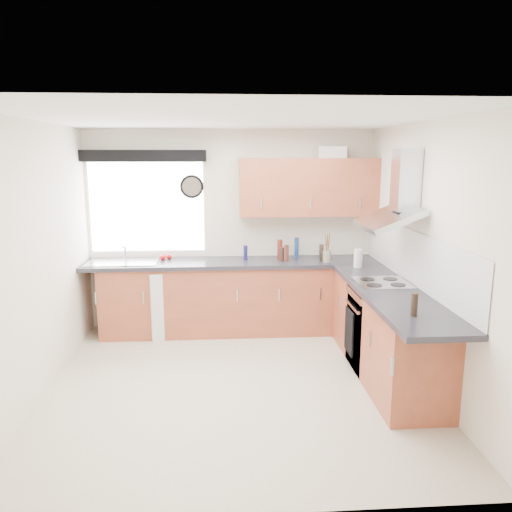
{
  "coord_description": "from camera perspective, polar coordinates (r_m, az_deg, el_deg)",
  "views": [
    {
      "loc": [
        -0.12,
        -4.5,
        2.19
      ],
      "look_at": [
        0.25,
        0.85,
        1.1
      ],
      "focal_mm": 35.0,
      "sensor_mm": 36.0,
      "label": 1
    }
  ],
  "objects": [
    {
      "name": "wall_left",
      "position": [
        4.9,
        -23.93,
        -0.59
      ],
      "size": [
        0.02,
        3.6,
        2.5
      ],
      "primitive_type": "cube",
      "color": "silver",
      "rests_on": "ground_plane"
    },
    {
      "name": "utensil_pot",
      "position": [
        6.12,
        8.11,
        -0.03
      ],
      "size": [
        0.13,
        0.13,
        0.14
      ],
      "primitive_type": "cylinder",
      "rotation": [
        0.0,
        0.0,
        0.33
      ],
      "color": "gray",
      "rests_on": "worktop_back"
    },
    {
      "name": "base_cab_right",
      "position": [
        5.23,
        14.6,
        -8.56
      ],
      "size": [
        0.58,
        2.1,
        0.86
      ],
      "primitive_type": "cube",
      "color": "brown",
      "rests_on": "ground_plane"
    },
    {
      "name": "casserole",
      "position": [
        6.37,
        8.75,
        11.64
      ],
      "size": [
        0.39,
        0.31,
        0.14
      ],
      "primitive_type": "cube",
      "rotation": [
        0.0,
        0.0,
        -0.2
      ],
      "color": "silver",
      "rests_on": "upper_cabinets"
    },
    {
      "name": "worktop_right",
      "position": [
        4.96,
        15.3,
        -4.2
      ],
      "size": [
        0.62,
        2.42,
        0.05
      ],
      "primitive_type": "cube",
      "color": "black",
      "rests_on": "base_cab_right"
    },
    {
      "name": "jar_0",
      "position": [
        6.18,
        2.74,
        0.71
      ],
      "size": [
        0.06,
        0.06,
        0.25
      ],
      "primitive_type": "cylinder",
      "color": "#5B1A13",
      "rests_on": "worktop_back"
    },
    {
      "name": "wall_back",
      "position": [
        6.37,
        -2.83,
        2.99
      ],
      "size": [
        3.6,
        0.02,
        2.5
      ],
      "primitive_type": "cube",
      "color": "silver",
      "rests_on": "ground_plane"
    },
    {
      "name": "base_cab_corner",
      "position": [
        6.46,
        10.76,
        -4.53
      ],
      "size": [
        0.6,
        0.6,
        0.86
      ],
      "primitive_type": "cube",
      "color": "brown",
      "rests_on": "ground_plane"
    },
    {
      "name": "window",
      "position": [
        6.39,
        -12.35,
        5.48
      ],
      "size": [
        1.4,
        0.02,
        1.1
      ],
      "primitive_type": "cube",
      "color": "silver",
      "rests_on": "wall_back"
    },
    {
      "name": "oven",
      "position": [
        5.37,
        13.99,
        -8.08
      ],
      "size": [
        0.56,
        0.58,
        0.85
      ],
      "primitive_type": "cube",
      "color": "black",
      "rests_on": "ground_plane"
    },
    {
      "name": "jar_5",
      "position": [
        6.41,
        7.48,
        0.6
      ],
      "size": [
        0.06,
        0.06,
        0.16
      ],
      "primitive_type": "cylinder",
      "color": "#402F23",
      "rests_on": "worktop_back"
    },
    {
      "name": "storage_box",
      "position": [
        6.37,
        8.73,
        11.44
      ],
      "size": [
        0.24,
        0.21,
        0.1
      ],
      "primitive_type": "cube",
      "rotation": [
        0.0,
        0.0,
        0.15
      ],
      "color": "#B6332F",
      "rests_on": "upper_cabinets"
    },
    {
      "name": "splashback",
      "position": [
        5.27,
        17.39,
        -0.11
      ],
      "size": [
        0.01,
        3.0,
        0.54
      ],
      "primitive_type": "cube",
      "color": "white",
      "rests_on": "wall_right"
    },
    {
      "name": "wall_front",
      "position": [
        2.86,
        -1.38,
        -7.7
      ],
      "size": [
        3.6,
        0.02,
        2.5
      ],
      "primitive_type": "cube",
      "color": "silver",
      "rests_on": "ground_plane"
    },
    {
      "name": "wall_right",
      "position": [
        4.98,
        18.78,
        -0.01
      ],
      "size": [
        0.02,
        3.6,
        2.5
      ],
      "primitive_type": "cube",
      "color": "silver",
      "rests_on": "ground_plane"
    },
    {
      "name": "window_blind",
      "position": [
        6.27,
        -12.72,
        11.12
      ],
      "size": [
        1.5,
        0.18,
        0.14
      ],
      "primitive_type": "cube",
      "color": "black",
      "rests_on": "wall_back"
    },
    {
      "name": "worktop_back",
      "position": [
        6.14,
        -2.74,
        -0.79
      ],
      "size": [
        3.6,
        0.62,
        0.05
      ],
      "primitive_type": "cube",
      "color": "black",
      "rests_on": "base_cab_back"
    },
    {
      "name": "bottle_0",
      "position": [
        4.23,
        17.64,
        -5.33
      ],
      "size": [
        0.06,
        0.06,
        0.19
      ],
      "primitive_type": "cylinder",
      "color": "black",
      "rests_on": "worktop_right"
    },
    {
      "name": "ceiling",
      "position": [
        4.51,
        -2.52,
        15.4
      ],
      "size": [
        3.6,
        3.6,
        0.02
      ],
      "primitive_type": "cube",
      "color": "white",
      "rests_on": "wall_back"
    },
    {
      "name": "upper_cabinets",
      "position": [
        6.23,
        6.0,
        7.84
      ],
      "size": [
        1.7,
        0.35,
        0.7
      ],
      "primitive_type": "cube",
      "color": "brown",
      "rests_on": "wall_back"
    },
    {
      "name": "jar_6",
      "position": [
        6.11,
        3.48,
        0.33
      ],
      "size": [
        0.06,
        0.06,
        0.2
      ],
      "primitive_type": "cylinder",
      "color": "#4D211B",
      "rests_on": "worktop_back"
    },
    {
      "name": "tomato_cluster",
      "position": [
        6.32,
        -10.36,
        -0.09
      ],
      "size": [
        0.15,
        0.15,
        0.07
      ],
      "primitive_type": null,
      "rotation": [
        0.0,
        0.0,
        0.04
      ],
      "color": "#BD080C",
      "rests_on": "worktop_back"
    },
    {
      "name": "wall_clock",
      "position": [
        6.31,
        -7.36,
        7.87
      ],
      "size": [
        0.29,
        0.04,
        0.29
      ],
      "primitive_type": "cylinder",
      "rotation": [
        1.57,
        0.0,
        0.0
      ],
      "color": "black",
      "rests_on": "wall_back"
    },
    {
      "name": "jar_1",
      "position": [
        6.34,
        4.66,
        0.97
      ],
      "size": [
        0.05,
        0.05,
        0.25
      ],
      "primitive_type": "cylinder",
      "color": "navy",
      "rests_on": "worktop_back"
    },
    {
      "name": "base_cab_back",
      "position": [
        6.27,
        -3.62,
        -4.85
      ],
      "size": [
        3.0,
        0.58,
        0.86
      ],
      "primitive_type": "cube",
      "color": "brown",
      "rests_on": "ground_plane"
    },
    {
      "name": "jar_4",
      "position": [
        6.17,
        -1.21,
        0.37
      ],
      "size": [
        0.05,
        0.05,
        0.18
      ],
      "primitive_type": "cylinder",
      "color": "#161444",
      "rests_on": "worktop_back"
    },
    {
      "name": "kitchen_roll",
      "position": [
        5.89,
        11.58,
        -0.25
      ],
      "size": [
        0.11,
        0.11,
        0.21
      ],
      "primitive_type": "cylinder",
      "rotation": [
        0.0,
        0.0,
        0.09
      ],
      "color": "silver",
      "rests_on": "worktop_right"
    },
    {
      "name": "jar_3",
      "position": [
        6.13,
        2.96,
        0.2
      ],
      "size": [
        0.05,
        0.05,
        0.16
      ],
      "primitive_type": "cylinder",
      "color": "black",
      "rests_on": "worktop_back"
    },
    {
      "name": "hob_plate",
      "position": [
        5.23,
        14.25,
        -2.98
      ],
      "size": [
        0.52,
        0.52,
        0.01
      ],
      "primitive_type": "cube",
      "color": "silver",
      "rests_on": "worktop_right"
    },
    {
      "name": "washing_machine",
      "position": [
        6.32,
        -9.87,
        -5.05
      ],
      "size": [
        0.71,
        0.7,
        0.82
      ],
      "primitive_type": "cube",
      "rotation": [
        0.0,
        0.0,
        0.34
      ],
      "color": "silver",
      "rests_on": "ground_plane"
    },
    {
      "name": "ground_plane",
      "position": [
        5.01,
        -2.26,
        -14.46
      ],
      "size": [
        3.6,
        3.6,
        0.0
      ],
      "primitive_type": "plane",
      "color": "beige"
    },
    {
      "name": "jar_2",
      "position": [
        6.16,
        7.62,
        -0.16
      ],
      "size": [
        0.06,
        0.06,
        0.1
      ],
      "primitive_type": "cylinder",
      "color": "black",
      "rests_on": "worktop_back"
    },
    {
      "name": "sink",
      "position": [
        6.25,
        -15.03,
        -0.36
      ],
      "size": [
        0.84,
        0.46,
        0.1
      ],
      "primitive_type": null,
      "color": "silver",
      "rests_on": "worktop_back"
    },
    {
      "name": "extractor_hood",
      "position": [
        5.12,
        15.79,
        6.34
      ],
      "size": [
        0.52,
        0.78,
        0.66
      ],
      "primitive_type": null,
      "color": "silver",
      "rests_on": "wall_right"
    }
  ]
}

